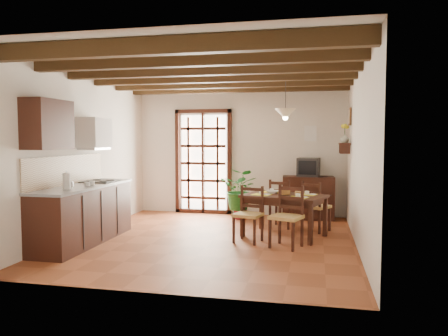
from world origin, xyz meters
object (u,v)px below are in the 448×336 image
(dining_table, at_px, (284,200))
(chair_far_right, at_px, (316,216))
(pendant_lamp, at_px, (285,113))
(potted_plant, at_px, (240,191))
(crt_tv, at_px, (308,167))
(chair_far_left, at_px, (282,212))
(chair_near_left, at_px, (248,225))
(sideboard, at_px, (308,198))
(kitchen_counter, at_px, (84,213))
(chair_near_right, at_px, (286,228))

(dining_table, distance_m, chair_far_right, 0.81)
(dining_table, relative_size, pendant_lamp, 1.78)
(dining_table, relative_size, potted_plant, 0.68)
(crt_tv, bearing_deg, dining_table, -95.84)
(chair_far_left, xyz_separation_m, pendant_lamp, (0.09, -0.63, 1.80))
(chair_near_left, xyz_separation_m, sideboard, (0.89, 2.24, 0.16))
(kitchen_counter, relative_size, potted_plant, 1.01)
(dining_table, distance_m, sideboard, 1.76)
(pendant_lamp, bearing_deg, sideboard, 77.25)
(chair_near_left, bearing_deg, chair_near_right, -5.33)
(chair_near_right, bearing_deg, pendant_lamp, 116.25)
(sideboard, relative_size, pendant_lamp, 1.22)
(potted_plant, bearing_deg, pendant_lamp, -53.44)
(kitchen_counter, height_order, sideboard, kitchen_counter)
(potted_plant, relative_size, pendant_lamp, 2.63)
(chair_near_left, distance_m, chair_far_right, 1.48)
(chair_near_left, bearing_deg, dining_table, 58.44)
(crt_tv, distance_m, potted_plant, 1.47)
(crt_tv, bearing_deg, sideboard, 96.23)
(sideboard, height_order, crt_tv, crt_tv)
(kitchen_counter, relative_size, dining_table, 1.50)
(kitchen_counter, xyz_separation_m, dining_table, (3.07, 1.11, 0.14))
(dining_table, relative_size, chair_near_right, 1.60)
(chair_near_right, height_order, sideboard, chair_near_right)
(potted_plant, bearing_deg, chair_near_right, -63.45)
(kitchen_counter, xyz_separation_m, potted_plant, (2.07, 2.55, 0.10))
(chair_near_right, relative_size, chair_far_right, 1.05)
(dining_table, relative_size, chair_near_left, 1.69)
(chair_near_left, relative_size, pendant_lamp, 1.05)
(crt_tv, bearing_deg, chair_near_right, -90.15)
(dining_table, distance_m, chair_near_right, 0.81)
(kitchen_counter, height_order, chair_far_left, kitchen_counter)
(chair_far_left, bearing_deg, kitchen_counter, 46.75)
(kitchen_counter, distance_m, chair_far_left, 3.50)
(crt_tv, bearing_deg, pendant_lamp, -96.56)
(sideboard, bearing_deg, chair_far_left, -118.23)
(chair_near_right, bearing_deg, potted_plant, 136.48)
(chair_near_left, distance_m, crt_tv, 2.53)
(chair_near_left, xyz_separation_m, chair_far_left, (0.43, 1.26, 0.00))
(dining_table, xyz_separation_m, chair_far_right, (0.52, 0.52, -0.34))
(chair_near_right, height_order, pendant_lamp, pendant_lamp)
(dining_table, xyz_separation_m, pendant_lamp, (0.00, 0.10, 1.46))
(dining_table, height_order, potted_plant, potted_plant)
(chair_far_right, bearing_deg, kitchen_counter, 56.54)
(dining_table, xyz_separation_m, chair_near_left, (-0.52, -0.52, -0.34))
(chair_near_right, height_order, potted_plant, potted_plant)
(chair_near_right, relative_size, crt_tv, 1.98)
(chair_far_right, height_order, sideboard, chair_far_right)
(chair_far_left, bearing_deg, chair_near_right, 112.08)
(chair_far_left, height_order, pendant_lamp, pendant_lamp)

